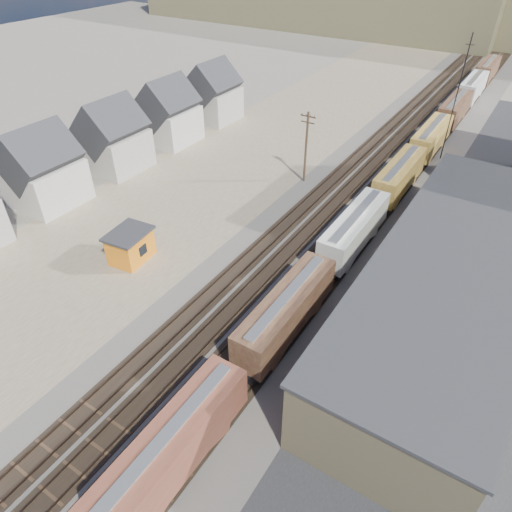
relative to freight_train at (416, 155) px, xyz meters
The scene contains 10 objects.
ground 53.11m from the freight_train, 94.11° to the right, with size 300.00×300.00×0.00m, color #6B6356.
ballast_bed 5.52m from the freight_train, 142.63° to the right, with size 18.00×200.00×0.06m, color #4C4742.
dirt_yard 27.21m from the freight_train, 151.54° to the right, with size 24.00×180.00×0.03m, color #6E644C.
rail_tracks 5.88m from the freight_train, 146.29° to the right, with size 11.40×200.00×0.24m.
freight_train is the anchor object (origin of this frame).
warehouse 30.07m from the freight_train, 68.16° to the right, with size 12.40×40.40×7.25m.
utility_pole_north 16.63m from the freight_train, 138.45° to the right, with size 2.20×0.32×10.00m.
radio_mast 9.76m from the freight_train, 72.78° to the left, with size 1.20×0.16×18.00m.
townhouse_row 47.01m from the freight_train, 143.57° to the right, with size 8.15×68.16×10.47m.
maintenance_shed 42.19m from the freight_train, 117.87° to the right, with size 4.22×5.19×3.53m.
Camera 1 is at (17.02, -10.93, 30.53)m, focal length 32.00 mm.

